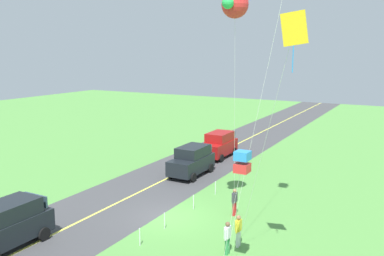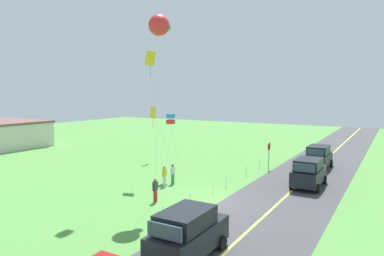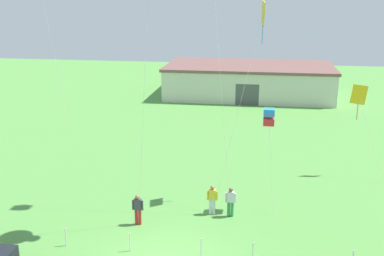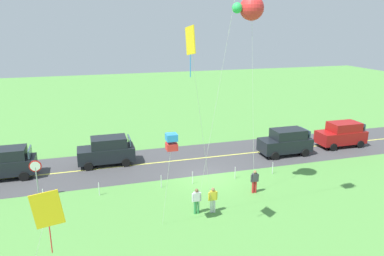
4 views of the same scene
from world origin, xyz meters
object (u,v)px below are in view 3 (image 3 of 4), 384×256
at_px(kite_orange_near, 359,96).
at_px(warehouse_distant, 249,80).
at_px(person_adult_near, 138,208).
at_px(person_adult_companion, 231,201).
at_px(kite_yellow_high, 262,17).
at_px(person_child_watcher, 212,199).
at_px(kite_green_far, 269,117).

relative_size(kite_orange_near, warehouse_distant, 0.32).
height_order(person_adult_near, person_adult_companion, same).
height_order(kite_yellow_high, warehouse_distant, kite_yellow_high).
relative_size(person_child_watcher, kite_orange_near, 0.27).
bearing_deg(person_adult_companion, person_adult_near, -104.09).
bearing_deg(person_adult_near, kite_yellow_high, -162.89).
distance_m(kite_orange_near, warehouse_distant, 24.48).
height_order(person_child_watcher, warehouse_distant, warehouse_distant).
bearing_deg(person_adult_near, person_adult_companion, 177.66).
bearing_deg(kite_green_far, person_adult_near, -155.00).
bearing_deg(person_child_watcher, person_adult_companion, -153.00).
bearing_deg(kite_yellow_high, person_adult_companion, -112.11).
distance_m(person_adult_companion, warehouse_distant, 30.40).
bearing_deg(kite_orange_near, kite_yellow_high, -144.76).
xyz_separation_m(person_adult_near, person_child_watcher, (3.54, 1.71, 0.00)).
bearing_deg(kite_green_far, person_child_watcher, -156.06).
height_order(person_adult_companion, person_child_watcher, same).
distance_m(kite_yellow_high, kite_orange_near, 8.91).
bearing_deg(kite_orange_near, person_child_watcher, -139.09).
relative_size(person_adult_companion, kite_green_far, 0.29).
height_order(kite_yellow_high, kite_green_far, kite_yellow_high).
xyz_separation_m(kite_yellow_high, kite_green_far, (0.55, -1.65, -4.92)).
relative_size(person_adult_companion, kite_orange_near, 0.27).
relative_size(kite_green_far, kite_orange_near, 0.95).
height_order(person_adult_near, kite_orange_near, kite_orange_near).
xyz_separation_m(kite_yellow_high, kite_orange_near, (6.07, 4.29, -4.90)).
bearing_deg(warehouse_distant, kite_orange_near, -72.11).
xyz_separation_m(person_child_watcher, kite_green_far, (2.74, 1.22, 4.20)).
distance_m(person_adult_near, kite_green_far, 8.10).
bearing_deg(kite_yellow_high, person_child_watcher, -127.34).
bearing_deg(person_adult_near, kite_orange_near, -164.60).
bearing_deg(person_child_watcher, kite_yellow_high, -91.79).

